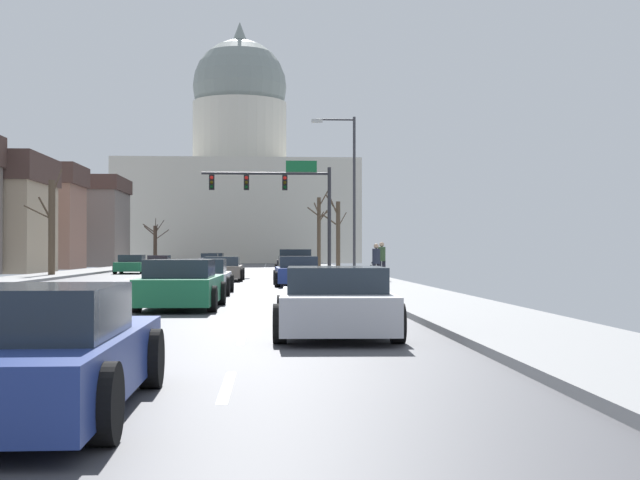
# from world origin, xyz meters

# --- Properties ---
(ground) EXTENTS (20.00, 180.00, 0.20)m
(ground) POSITION_xyz_m (0.00, -0.00, 0.02)
(ground) COLOR #47474D
(signal_gantry) EXTENTS (7.91, 0.41, 6.87)m
(signal_gantry) POSITION_xyz_m (4.79, 13.47, 5.09)
(signal_gantry) COLOR #28282D
(signal_gantry) RESTS_ON ground
(street_lamp_right) EXTENTS (2.23, 0.24, 8.09)m
(street_lamp_right) POSITION_xyz_m (7.92, 4.03, 4.91)
(street_lamp_right) COLOR #333338
(street_lamp_right) RESTS_ON ground
(capitol_building) EXTENTS (29.70, 21.81, 31.43)m
(capitol_building) POSITION_xyz_m (0.00, 72.90, 10.13)
(capitol_building) COLOR beige
(capitol_building) RESTS_ON ground
(pickup_truck_near_00) EXTENTS (2.40, 5.37, 1.57)m
(pickup_truck_near_00) POSITION_xyz_m (5.44, 10.53, 0.71)
(pickup_truck_near_00) COLOR black
(pickup_truck_near_00) RESTS_ON ground
(sedan_near_01) EXTENTS (2.10, 4.44, 1.20)m
(sedan_near_01) POSITION_xyz_m (1.61, 3.89, 0.56)
(sedan_near_01) COLOR #6B6056
(sedan_near_01) RESTS_ON ground
(sedan_near_02) EXTENTS (2.06, 4.59, 1.25)m
(sedan_near_02) POSITION_xyz_m (5.14, -2.33, 0.59)
(sedan_near_02) COLOR navy
(sedan_near_02) RESTS_ON ground
(sedan_near_03) EXTENTS (2.00, 4.41, 1.20)m
(sedan_near_03) POSITION_xyz_m (1.66, -9.16, 0.56)
(sedan_near_03) COLOR silver
(sedan_near_03) RESTS_ON ground
(sedan_near_04) EXTENTS (2.11, 4.59, 1.26)m
(sedan_near_04) POSITION_xyz_m (1.69, -16.58, 0.59)
(sedan_near_04) COLOR #1E7247
(sedan_near_04) RESTS_ON ground
(sedan_near_05) EXTENTS (2.21, 4.30, 1.20)m
(sedan_near_05) POSITION_xyz_m (5.11, -23.78, 0.57)
(sedan_near_05) COLOR silver
(sedan_near_05) RESTS_ON ground
(sedan_near_06) EXTENTS (2.13, 4.43, 1.17)m
(sedan_near_06) POSITION_xyz_m (1.75, -30.77, 0.55)
(sedan_near_06) COLOR navy
(sedan_near_06) RESTS_ON ground
(sedan_oncoming_00) EXTENTS (2.01, 4.23, 1.22)m
(sedan_oncoming_00) POSITION_xyz_m (-5.09, 17.86, 0.57)
(sedan_oncoming_00) COLOR #1E7247
(sedan_oncoming_00) RESTS_ON ground
(sedan_oncoming_01) EXTENTS (2.11, 4.28, 1.12)m
(sedan_oncoming_01) POSITION_xyz_m (-5.13, 31.74, 0.54)
(sedan_oncoming_01) COLOR #B71414
(sedan_oncoming_01) RESTS_ON ground
(sedan_oncoming_02) EXTENTS (2.07, 4.30, 1.24)m
(sedan_oncoming_02) POSITION_xyz_m (-1.96, 45.41, 0.58)
(sedan_oncoming_02) COLOR silver
(sedan_oncoming_02) RESTS_ON ground
(sedan_oncoming_03) EXTENTS (2.02, 4.36, 1.24)m
(sedan_oncoming_03) POSITION_xyz_m (-1.92, 55.01, 0.59)
(sedan_oncoming_03) COLOR silver
(sedan_oncoming_03) RESTS_ON ground
(flank_building_00) EXTENTS (10.93, 8.91, 8.49)m
(flank_building_00) POSITION_xyz_m (-15.42, 44.26, 4.29)
(flank_building_00) COLOR slate
(flank_building_00) RESTS_ON ground
(bare_tree_00) EXTENTS (1.87, 2.13, 6.49)m
(bare_tree_00) POSITION_xyz_m (8.02, 31.79, 3.27)
(bare_tree_00) COLOR #4C3D2D
(bare_tree_00) RESTS_ON ground
(bare_tree_01) EXTENTS (2.78, 2.36, 4.76)m
(bare_tree_01) POSITION_xyz_m (-8.30, 53.34, 2.38)
(bare_tree_01) COLOR #423328
(bare_tree_01) RESTS_ON ground
(bare_tree_02) EXTENTS (1.73, 2.24, 5.35)m
(bare_tree_02) POSITION_xyz_m (8.63, 20.06, 2.71)
(bare_tree_02) COLOR #4C3D2D
(bare_tree_02) RESTS_ON ground
(bare_tree_03) EXTENTS (1.87, 1.73, 6.07)m
(bare_tree_03) POSITION_xyz_m (-8.37, 10.32, 2.90)
(bare_tree_03) COLOR #4C3D2D
(bare_tree_03) RESTS_ON ground
(pedestrian_00) EXTENTS (0.35, 0.34, 1.74)m
(pedestrian_00) POSITION_xyz_m (9.04, -0.15, 1.11)
(pedestrian_00) COLOR black
(pedestrian_00) RESTS_ON ground
(pedestrian_01) EXTENTS (0.35, 0.34, 1.65)m
(pedestrian_01) POSITION_xyz_m (8.52, -2.26, 1.06)
(pedestrian_01) COLOR black
(pedestrian_01) RESTS_ON ground
(bicycle_parked) EXTENTS (0.12, 1.77, 0.85)m
(bicycle_parked) POSITION_xyz_m (8.70, 0.68, 0.49)
(bicycle_parked) COLOR black
(bicycle_parked) RESTS_ON ground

